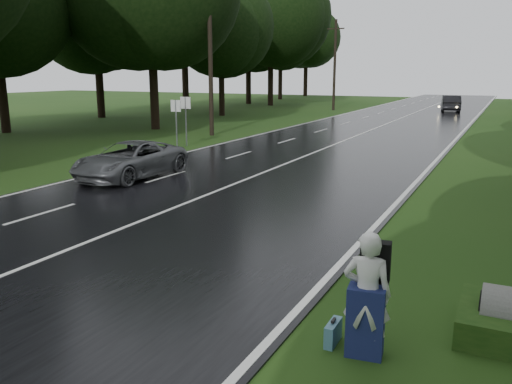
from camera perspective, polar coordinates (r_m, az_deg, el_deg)
ground at (r=12.64m, az=-19.88°, el=-6.16°), size 160.00×160.00×0.00m
road at (r=29.79m, az=8.74°, el=5.18°), size 12.00×140.00×0.04m
lane_center at (r=29.79m, az=8.74°, el=5.22°), size 0.12×140.00×0.01m
grey_car at (r=20.40m, az=-13.53°, el=3.41°), size 2.33×4.91×1.36m
far_car at (r=57.08m, az=20.43°, el=9.02°), size 2.46×5.16×1.63m
hitchhiker at (r=7.67m, az=12.00°, el=-11.28°), size 0.73×0.67×1.85m
suitcase at (r=8.17m, az=8.38°, el=-14.91°), size 0.14×0.48×0.34m
utility_pole_mid at (r=33.87m, az=-4.83°, el=6.17°), size 1.80×0.28×10.77m
utility_pole_far at (r=56.85m, az=8.40°, el=8.80°), size 1.80×0.28×9.22m
road_sign_a at (r=28.34m, az=-8.57°, el=4.75°), size 0.61×0.10×2.53m
road_sign_b at (r=29.10m, az=-7.55°, el=4.99°), size 0.64×0.10×2.66m
tree_left_d at (r=38.12m, az=-10.86°, el=6.74°), size 10.27×10.27×16.05m
tree_left_e at (r=49.40m, az=-3.71°, el=8.31°), size 8.65×8.65×13.52m
tree_left_f at (r=64.42m, az=1.57°, el=9.40°), size 11.23×11.23×17.54m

